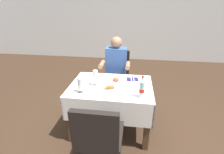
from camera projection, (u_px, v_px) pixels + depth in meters
name	position (u px, v px, depth m)	size (l,w,h in m)	color
ground_plane	(120.00, 131.00, 2.51)	(11.00, 11.00, 0.00)	#382619
back_wall	(132.00, 12.00, 5.20)	(11.00, 0.12, 3.04)	silver
main_dining_table	(111.00, 96.00, 2.35)	(1.13, 0.82, 0.73)	white
chair_far_diner_seat	(117.00, 74.00, 3.08)	(0.44, 0.50, 0.97)	black
chair_near_camera_side	(99.00, 137.00, 1.63)	(0.44, 0.50, 0.97)	black
seated_diner_far	(116.00, 69.00, 2.92)	(0.50, 0.46, 1.26)	#282D42
plate_near_camera	(108.00, 89.00, 2.16)	(0.24, 0.24, 0.07)	white
plate_far_diner	(117.00, 80.00, 2.39)	(0.23, 0.23, 0.06)	white
beer_glass_left	(95.00, 78.00, 2.23)	(0.07, 0.07, 0.22)	white
beer_glass_middle	(81.00, 85.00, 2.06)	(0.07, 0.07, 0.20)	white
cola_bottle_primary	(142.00, 88.00, 1.94)	(0.06, 0.06, 0.28)	silver
napkin_cutlery_set	(132.00, 79.00, 2.45)	(0.19, 0.19, 0.01)	#231E4C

